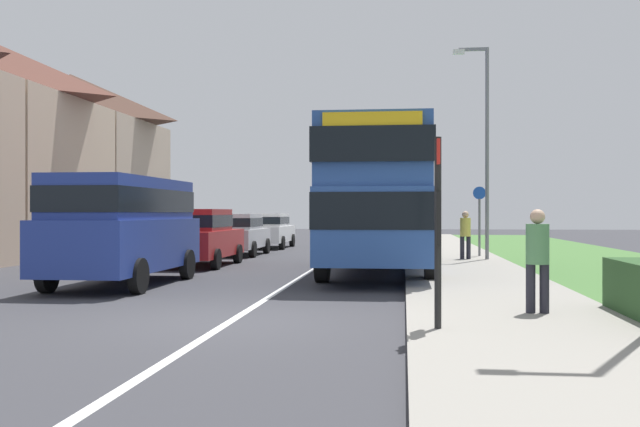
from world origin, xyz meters
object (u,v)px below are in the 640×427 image
Objects in this scene: double_decker_bus at (380,193)px; bus_stop_sign at (438,219)px; cycle_route_sign at (479,218)px; street_lamp_mid at (484,138)px; street_lamp_near at (639,29)px; parked_car_white at (269,229)px; parked_car_red at (198,235)px; parked_car_silver at (236,232)px; pedestrian_walking_away at (465,233)px; parked_van_blue at (124,222)px; pedestrian_at_stop at (538,256)px.

bus_stop_sign is (1.07, -9.85, -0.60)m from double_decker_bus.
cycle_route_sign is (2.16, 15.91, -0.11)m from bus_stop_sign.
street_lamp_mid is (2.11, 14.12, 2.47)m from bus_stop_sign.
street_lamp_mid is at bearing 91.33° from street_lamp_near.
parked_car_white is at bearing 106.03° from bus_stop_sign.
street_lamp_near is at bearing -52.59° from parked_car_red.
parked_car_silver is 8.79m from pedestrian_walking_away.
parked_van_blue is 5.79m from parked_car_red.
street_lamp_mid is (-0.33, 14.29, 0.13)m from street_lamp_near.
parked_car_white is 2.75× the size of pedestrian_walking_away.
street_lamp_near is at bearing -89.01° from cycle_route_sign.
bus_stop_sign is at bearing -41.78° from parked_van_blue.
parked_car_silver is at bearing 117.89° from street_lamp_near.
parked_car_white is 23.77m from bus_stop_sign.
street_lamp_near reaches higher than parked_car_red.
bus_stop_sign is at bearing -83.80° from double_decker_bus.
pedestrian_walking_away is at bearing 90.03° from pedestrian_at_stop.
parked_van_blue is 1.14× the size of parked_car_white.
street_lamp_mid is (8.67, -8.72, 3.13)m from parked_car_white.
parked_van_blue is 16.93m from parked_car_white.
cycle_route_sign is at bearing -38.45° from parked_car_white.
parked_car_white is 24.89m from street_lamp_near.
double_decker_bus is at bearing -121.23° from pedestrian_walking_away.
bus_stop_sign is 0.39× the size of street_lamp_near.
parked_car_red is at bearing -163.22° from pedestrian_walking_away.
cycle_route_sign is at bearing 82.25° from bus_stop_sign.
street_lamp_mid reaches higher than pedestrian_at_stop.
parked_car_white is 0.69× the size of street_lamp_near.
bus_stop_sign reaches higher than parked_car_red.
pedestrian_at_stop and pedestrian_walking_away have the same top height.
double_decker_bus reaches higher than parked_car_white.
pedestrian_walking_away is 0.24× the size of street_lamp_mid.
double_decker_bus is 2.15× the size of parked_car_white.
pedestrian_walking_away is at bearing -47.01° from parked_car_white.
cycle_route_sign is at bearing -7.94° from parked_car_silver.
parked_van_blue reaches higher than parked_car_silver.
street_lamp_mid reaches higher than parked_car_white.
double_decker_bus is 5.64m from street_lamp_mid.
pedestrian_walking_away is 0.25× the size of street_lamp_near.
parked_car_red is 8.53m from pedestrian_walking_away.
parked_van_blue is at bearing -131.34° from cycle_route_sign.
parked_car_white is at bearing 112.92° from double_decker_bus.
pedestrian_at_stop is (2.61, -8.26, -1.17)m from double_decker_bus.
bus_stop_sign is at bearing -97.75° from cycle_route_sign.
pedestrian_at_stop reaches higher than parked_car_white.
pedestrian_walking_away reaches higher than parked_car_silver.
street_lamp_near reaches higher than parked_car_silver.
parked_van_blue is 13.31m from cycle_route_sign.
pedestrian_at_stop reaches higher than parked_car_silver.
pedestrian_at_stop is 0.24× the size of street_lamp_mid.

